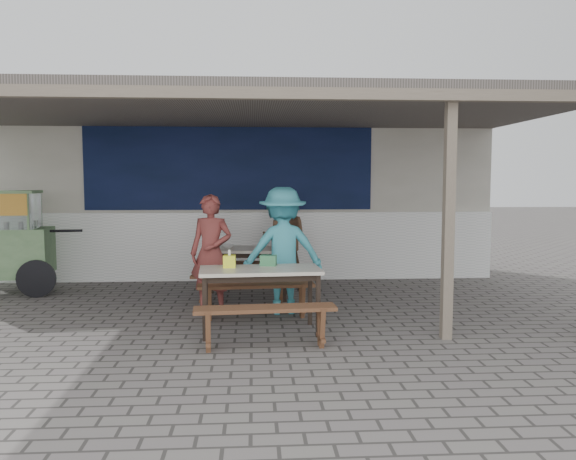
# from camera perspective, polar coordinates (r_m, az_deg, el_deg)

# --- Properties ---
(ground) EXTENTS (60.00, 60.00, 0.00)m
(ground) POSITION_cam_1_polar(r_m,az_deg,el_deg) (7.13, -5.22, -9.25)
(ground) COLOR #645F5B
(ground) RESTS_ON ground
(back_wall) EXTENTS (9.00, 1.28, 3.50)m
(back_wall) POSITION_cam_1_polar(r_m,az_deg,el_deg) (10.49, -4.74, 4.80)
(back_wall) COLOR beige
(back_wall) RESTS_ON ground
(warung_roof) EXTENTS (9.00, 4.21, 2.81)m
(warung_roof) POSITION_cam_1_polar(r_m,az_deg,el_deg) (7.87, -5.07, 12.00)
(warung_roof) COLOR #615953
(warung_roof) RESTS_ON ground
(table_left) EXTENTS (1.36, 0.83, 0.75)m
(table_left) POSITION_cam_1_polar(r_m,az_deg,el_deg) (8.44, -4.23, -2.39)
(table_left) COLOR white
(table_left) RESTS_ON ground
(bench_left_street) EXTENTS (1.42, 0.43, 0.45)m
(bench_left_street) POSITION_cam_1_polar(r_m,az_deg,el_deg) (7.87, -4.75, -5.40)
(bench_left_street) COLOR brown
(bench_left_street) RESTS_ON ground
(bench_left_wall) EXTENTS (1.42, 0.43, 0.45)m
(bench_left_wall) POSITION_cam_1_polar(r_m,az_deg,el_deg) (9.11, -3.75, -3.97)
(bench_left_wall) COLOR brown
(bench_left_wall) RESTS_ON ground
(table_right) EXTENTS (1.42, 0.76, 0.75)m
(table_right) POSITION_cam_1_polar(r_m,az_deg,el_deg) (6.49, -2.85, -4.62)
(table_right) COLOR white
(table_right) RESTS_ON ground
(bench_right_street) EXTENTS (1.50, 0.38, 0.45)m
(bench_right_street) POSITION_cam_1_polar(r_m,az_deg,el_deg) (5.91, -2.33, -8.85)
(bench_right_street) COLOR brown
(bench_right_street) RESTS_ON ground
(bench_right_wall) EXTENTS (1.50, 0.38, 0.45)m
(bench_right_wall) POSITION_cam_1_polar(r_m,az_deg,el_deg) (7.19, -3.25, -6.35)
(bench_right_wall) COLOR brown
(bench_right_wall) RESTS_ON ground
(vendor_cart) EXTENTS (1.98, 0.93, 1.61)m
(vendor_cart) POSITION_cam_1_polar(r_m,az_deg,el_deg) (9.72, -27.09, -0.75)
(vendor_cart) COLOR #739A67
(vendor_cart) RESTS_ON ground
(patron_street_side) EXTENTS (0.66, 0.52, 1.58)m
(patron_street_side) POSITION_cam_1_polar(r_m,az_deg,el_deg) (7.55, -7.82, -2.38)
(patron_street_side) COLOR brown
(patron_street_side) RESTS_ON ground
(patron_wall_side) EXTENTS (0.86, 0.72, 1.57)m
(patron_wall_side) POSITION_cam_1_polar(r_m,az_deg,el_deg) (9.25, -0.33, -0.99)
(patron_wall_side) COLOR brown
(patron_wall_side) RESTS_ON ground
(patron_right_table) EXTENTS (1.15, 0.74, 1.67)m
(patron_right_table) POSITION_cam_1_polar(r_m,az_deg,el_deg) (7.42, -0.53, -2.09)
(patron_right_table) COLOR #40A5B7
(patron_right_table) RESTS_ON ground
(tissue_box) EXTENTS (0.14, 0.14, 0.14)m
(tissue_box) POSITION_cam_1_polar(r_m,az_deg,el_deg) (6.57, -5.97, -3.18)
(tissue_box) COLOR #F1F929
(tissue_box) RESTS_ON table_right
(donation_box) EXTENTS (0.21, 0.16, 0.12)m
(donation_box) POSITION_cam_1_polar(r_m,az_deg,el_deg) (6.67, -2.01, -3.11)
(donation_box) COLOR #377C4D
(donation_box) RESTS_ON table_right
(condiment_jar) EXTENTS (0.07, 0.07, 0.08)m
(condiment_jar) POSITION_cam_1_polar(r_m,az_deg,el_deg) (8.45, -1.18, -1.56)
(condiment_jar) COLOR beige
(condiment_jar) RESTS_ON table_left
(condiment_bowl) EXTENTS (0.24, 0.24, 0.05)m
(condiment_bowl) POSITION_cam_1_polar(r_m,az_deg,el_deg) (8.50, -6.20, -1.64)
(condiment_bowl) COLOR white
(condiment_bowl) RESTS_ON table_left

